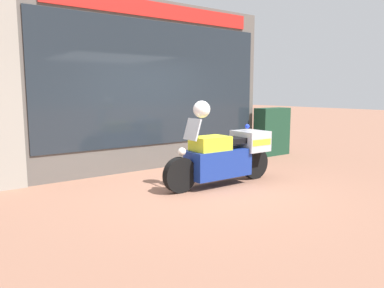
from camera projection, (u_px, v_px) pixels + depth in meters
The scene contains 6 objects.
ground_plane at pixel (195, 187), 6.72m from camera, with size 60.00×60.00×0.00m, color #8E604C.
shop_building at pixel (122, 86), 7.81m from camera, with size 6.56×0.55×3.63m.
window_display at pixel (154, 147), 8.48m from camera, with size 5.26×0.30×1.84m.
paramedic_motorcycle at pixel (225, 155), 6.86m from camera, with size 2.38×0.63×1.25m.
utility_cabinet at pixel (272, 132), 10.02m from camera, with size 0.99×0.42×1.26m, color #193D28.
white_helmet at pixel (202, 109), 6.42m from camera, with size 0.30×0.30×0.30m, color white.
Camera 1 is at (-3.96, -5.22, 1.71)m, focal length 35.00 mm.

